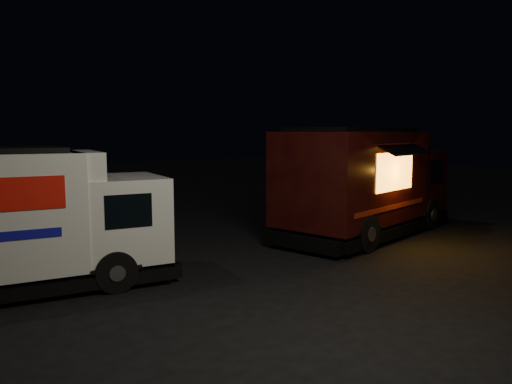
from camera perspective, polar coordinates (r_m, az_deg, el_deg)
The scene contains 3 objects.
ground at distance 10.41m, azimuth -3.22°, elevation -10.55°, with size 80.00×80.00×0.00m, color black.
white_truck at distance 10.72m, azimuth -26.31°, elevation -2.98°, with size 6.24×2.13×2.83m, color silver, non-canonical shape.
red_truck at distance 15.51m, azimuth 12.62°, elevation 1.18°, with size 6.97×2.57×3.25m, color #340F09, non-canonical shape.
Camera 1 is at (-5.81, -8.06, 3.12)m, focal length 35.00 mm.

